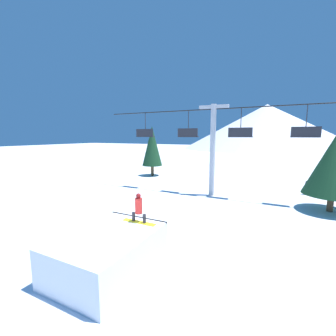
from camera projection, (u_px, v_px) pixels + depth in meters
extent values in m
plane|color=white|center=(115.00, 272.00, 8.33)|extent=(220.00, 220.00, 0.00)
cone|color=silver|center=(266.00, 127.00, 86.34)|extent=(62.72, 62.72, 16.82)
cube|color=white|center=(108.00, 252.00, 8.36)|extent=(2.89, 4.01, 1.46)
cube|color=silver|center=(138.00, 217.00, 10.00)|extent=(2.89, 0.10, 0.06)
cube|color=yellow|center=(139.00, 222.00, 9.32)|extent=(1.52, 0.26, 0.03)
cylinder|color=black|center=(134.00, 217.00, 9.41)|extent=(0.13, 0.13, 0.37)
cylinder|color=black|center=(144.00, 219.00, 9.18)|extent=(0.13, 0.13, 0.37)
cylinder|color=red|center=(139.00, 206.00, 9.22)|extent=(0.30, 0.30, 0.65)
sphere|color=maroon|center=(138.00, 196.00, 9.16)|extent=(0.20, 0.20, 0.20)
cylinder|color=#B2B2B7|center=(213.00, 151.00, 18.54)|extent=(0.44, 0.44, 7.55)
cube|color=#B2B2B7|center=(214.00, 107.00, 18.03)|extent=(2.40, 0.24, 0.24)
cylinder|color=black|center=(214.00, 109.00, 18.06)|extent=(20.35, 0.08, 0.08)
cylinder|color=#28282D|center=(145.00, 125.00, 21.07)|extent=(0.06, 0.06, 2.20)
cube|color=#232328|center=(146.00, 137.00, 21.23)|extent=(1.80, 0.44, 0.08)
cube|color=#232328|center=(145.00, 133.00, 21.02)|extent=(1.80, 0.08, 0.70)
cylinder|color=#28282D|center=(188.00, 124.00, 19.17)|extent=(0.06, 0.06, 2.20)
cube|color=#232328|center=(188.00, 137.00, 19.32)|extent=(1.80, 0.44, 0.08)
cube|color=#232328|center=(188.00, 133.00, 19.11)|extent=(1.80, 0.08, 0.70)
cylinder|color=#28282D|center=(241.00, 122.00, 17.26)|extent=(0.06, 0.06, 2.20)
cube|color=#232328|center=(240.00, 137.00, 17.42)|extent=(1.80, 0.44, 0.08)
cube|color=#232328|center=(240.00, 132.00, 17.21)|extent=(1.80, 0.08, 0.70)
cylinder|color=#28282D|center=(306.00, 121.00, 15.36)|extent=(0.06, 0.06, 2.20)
cube|color=#232328|center=(305.00, 137.00, 15.52)|extent=(1.80, 0.44, 0.08)
cube|color=#232328|center=(306.00, 132.00, 15.31)|extent=(1.80, 0.08, 0.70)
cylinder|color=#4C3823|center=(330.00, 203.00, 14.96)|extent=(0.38, 0.38, 1.15)
cone|color=#14381E|center=(335.00, 164.00, 14.58)|extent=(3.55, 3.55, 4.10)
cylinder|color=#4C3823|center=(152.00, 170.00, 28.43)|extent=(0.39, 0.39, 1.30)
cone|color=#14381E|center=(152.00, 146.00, 27.98)|extent=(2.50, 2.50, 4.93)
cylinder|color=black|center=(306.00, 192.00, 19.21)|extent=(0.17, 0.17, 0.45)
cylinder|color=#471956|center=(306.00, 186.00, 19.14)|extent=(0.24, 0.24, 0.60)
sphere|color=#232328|center=(307.00, 182.00, 19.08)|extent=(0.18, 0.18, 0.18)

